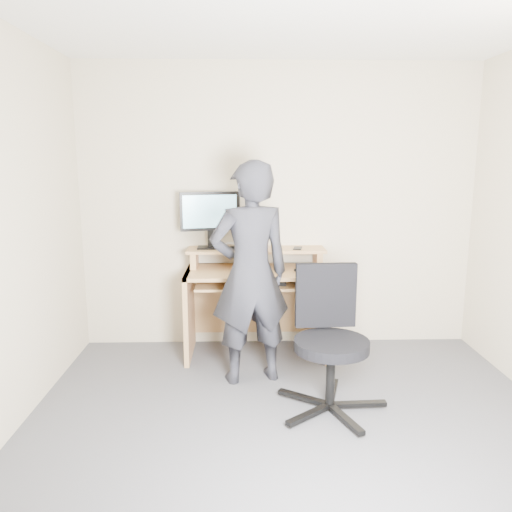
{
  "coord_description": "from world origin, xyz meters",
  "views": [
    {
      "loc": [
        -0.32,
        -2.68,
        1.68
      ],
      "look_at": [
        -0.22,
        1.05,
        0.95
      ],
      "focal_mm": 35.0,
      "sensor_mm": 36.0,
      "label": 1
    }
  ],
  "objects_px": {
    "desk": "(256,291)",
    "office_chair": "(329,334)",
    "monitor": "(210,215)",
    "person": "(250,274)"
  },
  "relations": [
    {
      "from": "desk",
      "to": "office_chair",
      "type": "distance_m",
      "value": 1.13
    },
    {
      "from": "office_chair",
      "to": "desk",
      "type": "bearing_deg",
      "value": 111.84
    },
    {
      "from": "desk",
      "to": "office_chair",
      "type": "xyz_separation_m",
      "value": [
        0.46,
        -1.03,
        -0.03
      ]
    },
    {
      "from": "monitor",
      "to": "office_chair",
      "type": "bearing_deg",
      "value": -66.42
    },
    {
      "from": "monitor",
      "to": "desk",
      "type": "bearing_deg",
      "value": -24.85
    },
    {
      "from": "office_chair",
      "to": "person",
      "type": "height_order",
      "value": "person"
    },
    {
      "from": "desk",
      "to": "person",
      "type": "distance_m",
      "value": 0.66
    },
    {
      "from": "desk",
      "to": "person",
      "type": "relative_size",
      "value": 0.72
    },
    {
      "from": "desk",
      "to": "office_chair",
      "type": "height_order",
      "value": "office_chair"
    },
    {
      "from": "monitor",
      "to": "person",
      "type": "distance_m",
      "value": 0.83
    }
  ]
}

